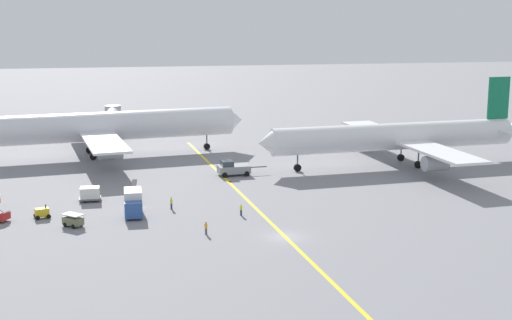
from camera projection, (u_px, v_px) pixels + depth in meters
ground_plane at (284, 237)px, 91.25m from camera, size 600.00×600.00×0.00m
taxiway_stripe at (263, 216)px, 100.74m from camera, size 8.71×119.75×0.01m
airliner_at_gate_left at (106, 127)px, 141.84m from camera, size 55.42×49.24×17.64m
airliner_being_pushed at (397, 137)px, 133.04m from camera, size 52.20×46.23×15.84m
pushback_tug at (233, 168)px, 125.55m from camera, size 8.76×3.61×2.93m
gse_baggage_cart_near_cluster at (73, 220)px, 95.41m from camera, size 3.07×3.02×1.71m
gse_belt_loader_portside at (133, 198)px, 107.05m from camera, size 2.43×5.05×3.02m
gse_catering_truck_tall at (133, 203)px, 100.56m from camera, size 2.50×5.88×3.50m
gse_container_dolly_flat at (90, 194)px, 108.23m from camera, size 3.22×2.23×2.15m
gse_gpu_cart_small at (42, 213)px, 99.34m from camera, size 2.45×2.10×1.90m
ground_crew_ramp_agent_by_cones at (241, 210)px, 100.69m from camera, size 0.36×0.36×1.61m
ground_crew_marshaller_foreground at (206, 228)px, 92.04m from camera, size 0.36×0.46×1.63m
ground_crew_wing_walker_right at (171, 203)px, 103.90m from camera, size 0.36×0.36×1.74m
traffic_cone_nose_right at (230, 180)px, 121.08m from camera, size 0.44×0.44×0.60m
jet_bridge at (112, 118)px, 165.76m from camera, size 4.46×23.83×5.83m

